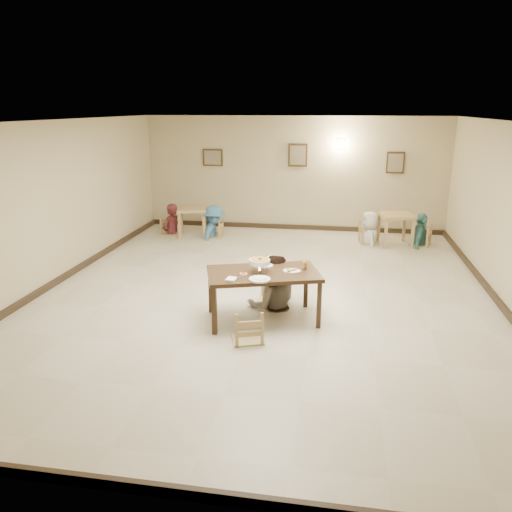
% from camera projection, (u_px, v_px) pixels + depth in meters
% --- Properties ---
extents(floor, '(10.00, 10.00, 0.00)m').
position_uv_depth(floor, '(266.00, 293.00, 8.98)').
color(floor, beige).
rests_on(floor, ground).
extents(ceiling, '(10.00, 10.00, 0.00)m').
position_uv_depth(ceiling, '(267.00, 121.00, 8.12)').
color(ceiling, silver).
rests_on(ceiling, wall_back).
extents(wall_back, '(10.00, 0.00, 10.00)m').
position_uv_depth(wall_back, '(294.00, 174.00, 13.27)').
color(wall_back, tan).
rests_on(wall_back, floor).
extents(wall_front, '(10.00, 0.00, 10.00)m').
position_uv_depth(wall_front, '(171.00, 342.00, 3.83)').
color(wall_front, tan).
rests_on(wall_front, floor).
extents(wall_left, '(0.00, 10.00, 10.00)m').
position_uv_depth(wall_left, '(52.00, 204.00, 9.19)').
color(wall_left, tan).
rests_on(wall_left, floor).
extents(baseboard_back, '(8.00, 0.06, 0.12)m').
position_uv_depth(baseboard_back, '(292.00, 227.00, 13.66)').
color(baseboard_back, black).
rests_on(baseboard_back, floor).
extents(baseboard_front, '(8.00, 0.06, 0.12)m').
position_uv_depth(baseboard_front, '(181.00, 492.00, 4.27)').
color(baseboard_front, black).
rests_on(baseboard_front, floor).
extents(baseboard_left, '(0.06, 10.00, 0.12)m').
position_uv_depth(baseboard_left, '(62.00, 278.00, 9.60)').
color(baseboard_left, black).
rests_on(baseboard_left, floor).
extents(baseboard_right, '(0.06, 10.00, 0.12)m').
position_uv_depth(baseboard_right, '(500.00, 304.00, 8.34)').
color(baseboard_right, black).
rests_on(baseboard_right, floor).
extents(picture_a, '(0.55, 0.04, 0.45)m').
position_uv_depth(picture_a, '(213.00, 158.00, 13.47)').
color(picture_a, '#372812').
rests_on(picture_a, wall_back).
extents(picture_b, '(0.50, 0.04, 0.60)m').
position_uv_depth(picture_b, '(298.00, 155.00, 13.07)').
color(picture_b, '#372812').
rests_on(picture_b, wall_back).
extents(picture_c, '(0.45, 0.04, 0.55)m').
position_uv_depth(picture_c, '(395.00, 163.00, 12.72)').
color(picture_c, '#372812').
rests_on(picture_c, wall_back).
extents(wall_sconce, '(0.16, 0.05, 0.22)m').
position_uv_depth(wall_sconce, '(341.00, 144.00, 12.81)').
color(wall_sconce, '#FFD88C').
rests_on(wall_sconce, wall_back).
extents(main_table, '(1.90, 1.42, 0.79)m').
position_uv_depth(main_table, '(263.00, 277.00, 7.68)').
color(main_table, '#372313').
rests_on(main_table, floor).
extents(chair_far, '(0.51, 0.51, 1.09)m').
position_uv_depth(chair_far, '(272.00, 273.00, 8.39)').
color(chair_far, tan).
rests_on(chair_far, floor).
extents(chair_near, '(0.44, 0.44, 0.93)m').
position_uv_depth(chair_near, '(247.00, 310.00, 7.06)').
color(chair_near, tan).
rests_on(chair_near, floor).
extents(main_diner, '(1.01, 0.88, 1.78)m').
position_uv_depth(main_diner, '(273.00, 255.00, 8.17)').
color(main_diner, gray).
rests_on(main_diner, floor).
extents(curry_warmer, '(0.36, 0.32, 0.29)m').
position_uv_depth(curry_warmer, '(260.00, 262.00, 7.59)').
color(curry_warmer, silver).
rests_on(curry_warmer, main_table).
extents(rice_plate_far, '(0.31, 0.31, 0.07)m').
position_uv_depth(rice_plate_far, '(264.00, 265.00, 7.92)').
color(rice_plate_far, white).
rests_on(rice_plate_far, main_table).
extents(rice_plate_near, '(0.32, 0.32, 0.07)m').
position_uv_depth(rice_plate_near, '(260.00, 279.00, 7.29)').
color(rice_plate_near, white).
rests_on(rice_plate_near, main_table).
extents(fried_plate, '(0.27, 0.27, 0.06)m').
position_uv_depth(fried_plate, '(292.00, 271.00, 7.65)').
color(fried_plate, white).
rests_on(fried_plate, main_table).
extents(chili_dish, '(0.11, 0.11, 0.02)m').
position_uv_depth(chili_dish, '(243.00, 274.00, 7.53)').
color(chili_dish, white).
rests_on(chili_dish, main_table).
extents(napkin_cutlery, '(0.19, 0.27, 0.03)m').
position_uv_depth(napkin_cutlery, '(231.00, 279.00, 7.28)').
color(napkin_cutlery, white).
rests_on(napkin_cutlery, main_table).
extents(drink_glass, '(0.07, 0.07, 0.14)m').
position_uv_depth(drink_glass, '(305.00, 265.00, 7.76)').
color(drink_glass, white).
rests_on(drink_glass, main_table).
extents(bg_table_left, '(0.89, 0.89, 0.73)m').
position_uv_depth(bg_table_left, '(192.00, 213.00, 12.81)').
color(bg_table_left, tan).
rests_on(bg_table_left, floor).
extents(bg_table_right, '(0.89, 0.89, 0.76)m').
position_uv_depth(bg_table_right, '(396.00, 220.00, 11.96)').
color(bg_table_right, tan).
rests_on(bg_table_right, floor).
extents(bg_chair_ll, '(0.44, 0.44, 0.93)m').
position_uv_depth(bg_chair_ll, '(171.00, 217.00, 12.98)').
color(bg_chair_ll, tan).
rests_on(bg_chair_ll, floor).
extents(bg_chair_lr, '(0.41, 0.41, 0.88)m').
position_uv_depth(bg_chair_lr, '(214.00, 221.00, 12.70)').
color(bg_chair_lr, tan).
rests_on(bg_chair_lr, floor).
extents(bg_chair_rl, '(0.46, 0.46, 0.97)m').
position_uv_depth(bg_chair_rl, '(370.00, 224.00, 12.16)').
color(bg_chair_rl, tan).
rests_on(bg_chair_rl, floor).
extents(bg_chair_rr, '(0.45, 0.45, 0.97)m').
position_uv_depth(bg_chair_rr, '(421.00, 226.00, 11.97)').
color(bg_chair_rr, tan).
rests_on(bg_chair_rr, floor).
extents(bg_diner_a, '(0.57, 0.69, 1.63)m').
position_uv_depth(bg_diner_a, '(170.00, 204.00, 12.88)').
color(bg_diner_a, '#4E1C21').
rests_on(bg_diner_a, floor).
extents(bg_diner_b, '(0.68, 1.10, 1.65)m').
position_uv_depth(bg_diner_b, '(213.00, 206.00, 12.59)').
color(bg_diner_b, teal).
rests_on(bg_diner_b, floor).
extents(bg_diner_c, '(0.65, 0.85, 1.57)m').
position_uv_depth(bg_diner_c, '(371.00, 212.00, 12.07)').
color(bg_diner_c, silver).
rests_on(bg_diner_c, floor).
extents(bg_diner_d, '(0.62, 0.99, 1.57)m').
position_uv_depth(bg_diner_d, '(422.00, 213.00, 11.88)').
color(bg_diner_d, teal).
rests_on(bg_diner_d, floor).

